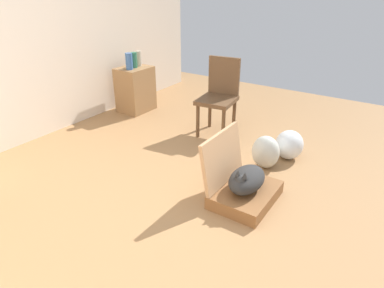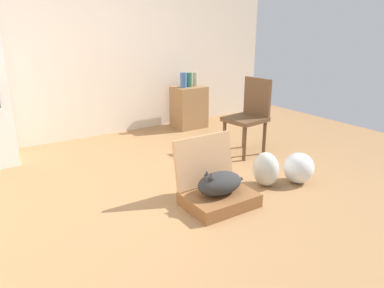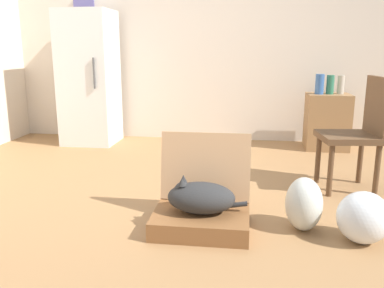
% 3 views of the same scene
% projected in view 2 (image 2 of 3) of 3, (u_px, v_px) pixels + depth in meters
% --- Properties ---
extents(ground_plane, '(7.68, 7.68, 0.00)m').
position_uv_depth(ground_plane, '(159.00, 192.00, 3.62)').
color(ground_plane, '#9E7247').
rests_on(ground_plane, ground).
extents(wall_back, '(6.40, 0.15, 2.60)m').
position_uv_depth(wall_back, '(78.00, 45.00, 5.00)').
color(wall_back, beige).
rests_on(wall_back, ground).
extents(suitcase_base, '(0.62, 0.48, 0.12)m').
position_uv_depth(suitcase_base, '(219.00, 199.00, 3.34)').
color(suitcase_base, brown).
rests_on(suitcase_base, ground).
extents(suitcase_lid, '(0.62, 0.12, 0.47)m').
position_uv_depth(suitcase_lid, '(204.00, 161.00, 3.44)').
color(suitcase_lid, tan).
rests_on(suitcase_lid, suitcase_base).
extents(cat, '(0.52, 0.28, 0.24)m').
position_uv_depth(cat, '(219.00, 183.00, 3.28)').
color(cat, '#2D2D2D').
rests_on(cat, suitcase_base).
extents(plastic_bag_white, '(0.24, 0.29, 0.35)m').
position_uv_depth(plastic_bag_white, '(266.00, 169.00, 3.72)').
color(plastic_bag_white, silver).
rests_on(plastic_bag_white, ground).
extents(plastic_bag_clear, '(0.32, 0.30, 0.32)m').
position_uv_depth(plastic_bag_clear, '(299.00, 168.00, 3.79)').
color(plastic_bag_clear, silver).
rests_on(plastic_bag_clear, ground).
extents(side_table, '(0.48, 0.40, 0.65)m').
position_uv_depth(side_table, '(189.00, 107.00, 5.78)').
color(side_table, olive).
rests_on(side_table, ground).
extents(vase_tall, '(0.10, 0.10, 0.23)m').
position_uv_depth(vase_tall, '(183.00, 80.00, 5.56)').
color(vase_tall, '#38609E').
rests_on(vase_tall, side_table).
extents(vase_short, '(0.08, 0.08, 0.21)m').
position_uv_depth(vase_short, '(195.00, 79.00, 5.71)').
color(vase_short, '#B7AD99').
rests_on(vase_short, side_table).
extents(vase_round, '(0.08, 0.08, 0.22)m').
position_uv_depth(vase_round, '(189.00, 80.00, 5.64)').
color(vase_round, '#2D7051').
rests_on(vase_round, side_table).
extents(chair, '(0.51, 0.48, 0.94)m').
position_uv_depth(chair, '(249.00, 114.00, 4.58)').
color(chair, brown).
rests_on(chair, ground).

